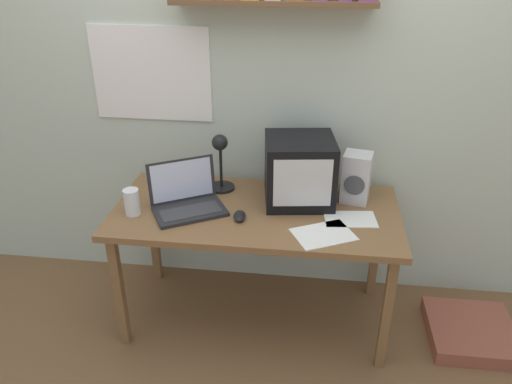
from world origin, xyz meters
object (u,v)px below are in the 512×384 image
space_heater (356,178)px  corner_desk (256,220)px  computer_mouse (240,216)px  floor_cushion (471,332)px  juice_glass (132,203)px  crt_monitor (299,171)px  open_notebook (350,219)px  desk_lamp (220,158)px  laptop (186,197)px  printed_handout (323,234)px

space_heater → corner_desk: bearing=-151.0°
computer_mouse → floor_cushion: 1.42m
juice_glass → computer_mouse: bearing=1.9°
computer_mouse → crt_monitor: bearing=40.0°
space_heater → open_notebook: bearing=-86.7°
desk_lamp → juice_glass: 0.52m
juice_glass → space_heater: (1.11, 0.29, 0.07)m
juice_glass → floor_cushion: 1.93m
laptop → open_notebook: laptop is taller
space_heater → floor_cushion: bearing=-5.4°
floor_cushion → computer_mouse: bearing=-176.9°
desk_lamp → printed_handout: bearing=-44.2°
crt_monitor → desk_lamp: bearing=165.2°
printed_handout → space_heater: bearing=66.4°
corner_desk → space_heater: space_heater is taller
laptop → crt_monitor: bearing=-14.1°
juice_glass → floor_cushion: size_ratio=0.30×
computer_mouse → open_notebook: computer_mouse is taller
crt_monitor → juice_glass: 0.86m
computer_mouse → printed_handout: (0.41, -0.10, -0.01)m
space_heater → computer_mouse: space_heater is taller
juice_glass → open_notebook: (1.09, 0.08, -0.06)m
desk_lamp → juice_glass: (-0.40, -0.30, -0.13)m
corner_desk → space_heater: 0.56m
corner_desk → crt_monitor: crt_monitor is taller
juice_glass → space_heater: bearing=14.4°
crt_monitor → open_notebook: (0.27, -0.17, -0.17)m
juice_glass → computer_mouse: (0.54, 0.02, -0.04)m
laptop → floor_cushion: bearing=-30.1°
corner_desk → laptop: laptop is taller
space_heater → printed_handout: bearing=-102.5°
corner_desk → juice_glass: bearing=-168.6°
crt_monitor → desk_lamp: crt_monitor is taller
laptop → corner_desk: bearing=-25.1°
printed_handout → open_notebook: bearing=50.3°
crt_monitor → desk_lamp: 0.43m
laptop → computer_mouse: laptop is taller
crt_monitor → printed_handout: bearing=-75.7°
laptop → printed_handout: 0.72m
corner_desk → juice_glass: (-0.61, -0.12, 0.12)m
open_notebook → floor_cushion: size_ratio=0.60×
laptop → space_heater: space_heater is taller
juice_glass → computer_mouse: juice_glass is taller
desk_lamp → open_notebook: 0.75m
corner_desk → desk_lamp: bearing=139.9°
corner_desk → juice_glass: size_ratio=10.81×
desk_lamp → open_notebook: size_ratio=1.25×
corner_desk → space_heater: (0.50, 0.16, 0.20)m
laptop → computer_mouse: size_ratio=3.89×
juice_glass → corner_desk: bearing=11.4°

